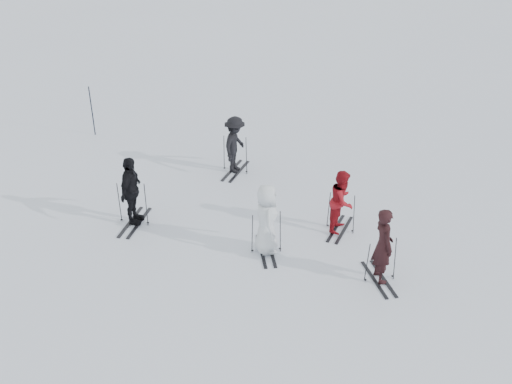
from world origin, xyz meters
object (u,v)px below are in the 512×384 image
(skier_near_dark, at_px, (383,246))
(piste_marker, at_px, (92,111))
(skier_uphill_far, at_px, (235,145))
(skier_uphill_left, at_px, (131,192))
(skier_red, at_px, (342,202))
(skier_grey, at_px, (266,220))

(skier_near_dark, xyz_separation_m, piste_marker, (-7.22, 10.56, -0.01))
(skier_uphill_far, distance_m, piste_marker, 6.28)
(skier_uphill_left, distance_m, skier_uphill_far, 4.25)
(skier_red, bearing_deg, skier_uphill_left, 110.23)
(skier_near_dark, bearing_deg, skier_uphill_far, 19.05)
(skier_grey, bearing_deg, piste_marker, 31.42)
(skier_uphill_left, xyz_separation_m, piste_marker, (-1.50, 6.86, -0.04))
(skier_red, distance_m, skier_uphill_left, 5.67)
(piste_marker, bearing_deg, skier_near_dark, -55.66)
(skier_uphill_left, xyz_separation_m, skier_uphill_far, (3.25, 2.74, -0.04))
(skier_red, height_order, skier_grey, skier_grey)
(skier_grey, relative_size, piste_marker, 0.99)
(skier_uphill_far, bearing_deg, skier_grey, -149.00)
(skier_red, bearing_deg, skier_grey, 141.23)
(piste_marker, bearing_deg, skier_uphill_left, -77.66)
(skier_grey, distance_m, skier_uphill_far, 4.79)
(skier_uphill_far, relative_size, piste_marker, 0.99)
(skier_uphill_left, bearing_deg, skier_uphill_far, -28.08)
(skier_near_dark, relative_size, skier_red, 1.09)
(skier_grey, height_order, skier_uphill_left, skier_uphill_left)
(skier_near_dark, distance_m, skier_grey, 2.92)
(skier_near_dark, distance_m, skier_uphill_far, 6.91)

